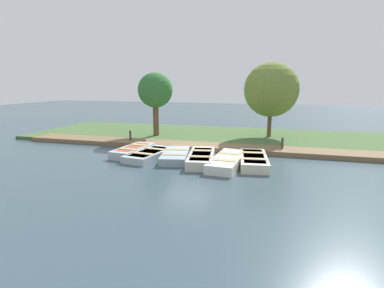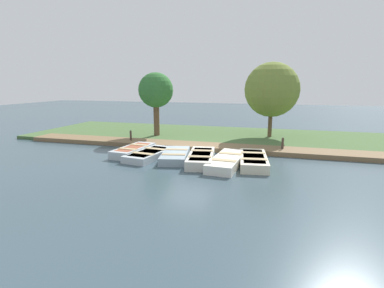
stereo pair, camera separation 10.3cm
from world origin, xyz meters
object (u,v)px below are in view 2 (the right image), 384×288
rowboat_3 (201,158)px  rowboat_4 (227,161)px  rowboat_1 (150,154)px  park_tree_left (272,90)px  rowboat_5 (253,160)px  rowboat_2 (175,155)px  rowboat_0 (133,150)px  mooring_post_far (282,145)px  mooring_post_near (131,137)px  park_tree_far_left (156,91)px

rowboat_3 → rowboat_4: bearing=73.1°
rowboat_1 → park_tree_left: 9.10m
park_tree_left → rowboat_5: bearing=-4.2°
rowboat_2 → rowboat_1: bearing=-99.7°
rowboat_0 → mooring_post_far: (-2.41, 7.34, 0.21)m
park_tree_left → mooring_post_far: bearing=11.6°
rowboat_3 → mooring_post_near: 5.93m
park_tree_far_left → park_tree_left: 7.38m
rowboat_2 → rowboat_4: bearing=69.5°
rowboat_3 → park_tree_left: (-6.78, 2.82, 2.97)m
rowboat_5 → park_tree_left: 7.14m
rowboat_1 → mooring_post_far: 6.87m
mooring_post_far → mooring_post_near: bearing=-90.0°
rowboat_2 → rowboat_3: bearing=68.6°
rowboat_0 → park_tree_left: (-6.21, 6.56, 2.98)m
rowboat_0 → rowboat_1: 1.16m
rowboat_0 → mooring_post_near: bearing=-144.5°
park_tree_far_left → rowboat_3: bearing=40.1°
park_tree_left → park_tree_far_left: bearing=-77.7°
mooring_post_near → park_tree_left: 9.24m
park_tree_left → rowboat_4: bearing=-12.8°
rowboat_1 → rowboat_3: bearing=95.0°
rowboat_2 → rowboat_4: rowboat_4 is taller
rowboat_2 → rowboat_4: size_ratio=0.85×
rowboat_1 → park_tree_left: (-6.62, 5.47, 3.01)m
rowboat_3 → mooring_post_near: size_ratio=3.95×
rowboat_1 → rowboat_4: rowboat_4 is taller
rowboat_2 → rowboat_3: (0.22, 1.34, 0.03)m
rowboat_5 → rowboat_3: bearing=-89.9°
rowboat_3 → park_tree_left: 7.92m
rowboat_4 → park_tree_left: (-6.95, 1.58, 2.98)m
park_tree_far_left → rowboat_5: bearing=53.9°
rowboat_4 → mooring_post_far: mooring_post_far is taller
rowboat_1 → rowboat_2: rowboat_2 is taller
mooring_post_near → rowboat_1: bearing=41.4°
rowboat_5 → park_tree_left: (-6.47, 0.47, 2.98)m
rowboat_5 → mooring_post_far: 2.96m
mooring_post_near → rowboat_5: bearing=70.3°
rowboat_0 → park_tree_far_left: park_tree_far_left is taller
park_tree_far_left → park_tree_left: bearing=102.3°
rowboat_0 → rowboat_5: (0.27, 6.08, 0.00)m
rowboat_5 → park_tree_far_left: park_tree_far_left is taller
park_tree_left → mooring_post_near: bearing=-64.4°
rowboat_4 → rowboat_5: 1.20m
rowboat_1 → rowboat_5: bearing=100.2°
rowboat_0 → mooring_post_far: 7.73m
rowboat_5 → park_tree_far_left: 8.82m
rowboat_2 → park_tree_left: (-6.56, 4.16, 3.00)m
park_tree_far_left → park_tree_left: (-1.57, 7.21, 0.08)m
rowboat_1 → rowboat_2: 1.31m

